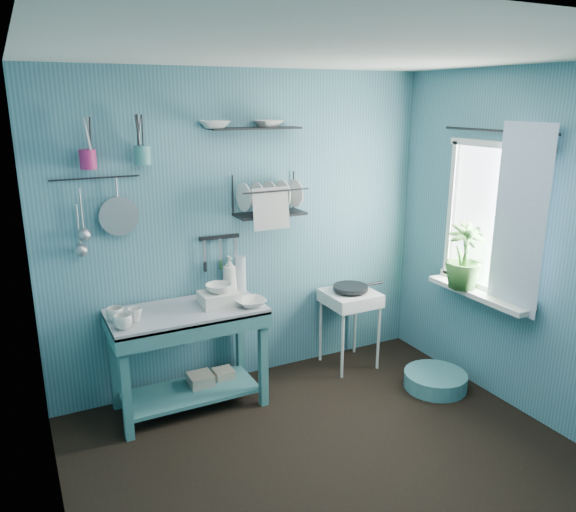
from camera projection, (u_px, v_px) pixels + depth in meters
name	position (u px, v px, depth m)	size (l,w,h in m)	color
floor	(342.00, 472.00, 3.54)	(3.20, 3.20, 0.00)	black
ceiling	(354.00, 53.00, 2.87)	(3.20, 3.20, 0.00)	silver
wall_back	(246.00, 231.00, 4.49)	(3.20, 3.20, 0.00)	#3D6F7D
wall_left	(45.00, 336.00, 2.51)	(3.00, 3.00, 0.00)	#3D6F7D
wall_right	(542.00, 251.00, 3.90)	(3.00, 3.00, 0.00)	#3D6F7D
work_counter	(189.00, 359.00, 4.20)	(1.12, 0.56, 0.79)	#346B6E
mug_left	(123.00, 322.00, 3.73)	(0.12, 0.12, 0.10)	silver
mug_mid	(135.00, 315.00, 3.86)	(0.10, 0.10, 0.09)	silver
mug_right	(115.00, 314.00, 3.86)	(0.12, 0.12, 0.10)	silver
wash_tub	(219.00, 298.00, 4.17)	(0.28, 0.22, 0.10)	beige
tub_bowl	(219.00, 288.00, 4.15)	(0.20, 0.20, 0.06)	silver
soap_bottle	(230.00, 275.00, 4.41)	(0.12, 0.12, 0.30)	beige
water_bottle	(240.00, 273.00, 4.47)	(0.09, 0.09, 0.28)	#B5BEC9
counter_bowl	(251.00, 303.00, 4.15)	(0.22, 0.22, 0.05)	silver
hotplate_stand	(349.00, 328.00, 4.90)	(0.42, 0.42, 0.68)	silver
frying_pan	(351.00, 288.00, 4.79)	(0.30, 0.30, 0.04)	black
knife_strip	(219.00, 237.00, 4.37)	(0.32, 0.02, 0.03)	black
dish_rack	(270.00, 195.00, 4.37)	(0.55, 0.24, 0.32)	black
upper_shelf	(255.00, 128.00, 4.21)	(0.70, 0.18, 0.01)	black
shelf_bowl_left	(215.00, 124.00, 4.06)	(0.22, 0.22, 0.05)	silver
shelf_bowl_right	(268.00, 126.00, 4.25)	(0.21, 0.21, 0.05)	silver
utensil_cup_magenta	(88.00, 159.00, 3.75)	(0.11, 0.11, 0.13)	#AB1F5E
utensil_cup_teal	(143.00, 155.00, 3.90)	(0.11, 0.11, 0.13)	teal
colander	(119.00, 216.00, 3.96)	(0.28, 0.28, 0.03)	#9A9BA1
ladle_outer	(81.00, 210.00, 3.85)	(0.01, 0.01, 0.30)	#9A9BA1
ladle_inner	(78.00, 226.00, 3.86)	(0.01, 0.01, 0.30)	#9A9BA1
hook_rail	(95.00, 178.00, 3.85)	(0.01, 0.01, 0.60)	black
window_glass	(493.00, 219.00, 4.24)	(1.10, 1.10, 0.00)	white
windowsill	(477.00, 294.00, 4.36)	(0.16, 0.95, 0.04)	silver
curtain	(519.00, 220.00, 3.94)	(1.35, 1.35, 0.00)	white
curtain_rod	(497.00, 131.00, 4.04)	(0.02, 0.02, 1.05)	black
potted_plant	(464.00, 256.00, 4.37)	(0.29, 0.29, 0.52)	#39712D
storage_tin_large	(201.00, 387.00, 4.36)	(0.18, 0.18, 0.22)	gray
storage_tin_small	(224.00, 381.00, 4.48)	(0.15, 0.15, 0.20)	gray
floor_basin	(435.00, 380.00, 4.56)	(0.50, 0.50, 0.13)	teal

